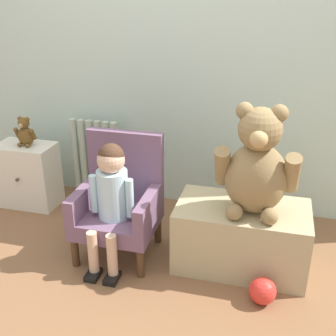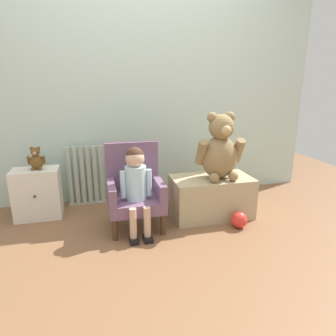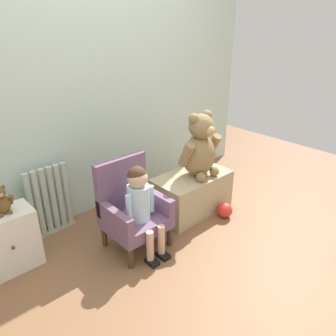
# 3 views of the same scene
# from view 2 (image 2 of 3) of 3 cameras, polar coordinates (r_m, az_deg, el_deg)

# --- Properties ---
(ground_plane) EXTENTS (6.00, 6.00, 0.00)m
(ground_plane) POSITION_cam_2_polar(r_m,az_deg,el_deg) (2.30, -0.82, -15.31)
(ground_plane) COLOR brown
(back_wall) EXTENTS (3.80, 0.05, 2.40)m
(back_wall) POSITION_cam_2_polar(r_m,az_deg,el_deg) (3.12, -6.03, 16.02)
(back_wall) COLOR silver
(back_wall) RESTS_ON ground_plane
(radiator) EXTENTS (0.37, 0.05, 0.60)m
(radiator) POSITION_cam_2_polar(r_m,az_deg,el_deg) (3.09, -15.35, -1.46)
(radiator) COLOR #AEBCA9
(radiator) RESTS_ON ground_plane
(small_dresser) EXTENTS (0.40, 0.27, 0.46)m
(small_dresser) POSITION_cam_2_polar(r_m,az_deg,el_deg) (2.96, -23.60, -4.48)
(small_dresser) COLOR silver
(small_dresser) RESTS_ON ground_plane
(child_armchair) EXTENTS (0.45, 0.41, 0.71)m
(child_armchair) POSITION_cam_2_polar(r_m,az_deg,el_deg) (2.55, -6.40, -4.11)
(child_armchair) COLOR #71516C
(child_armchair) RESTS_ON ground_plane
(child_figure) EXTENTS (0.25, 0.35, 0.71)m
(child_figure) POSITION_cam_2_polar(r_m,az_deg,el_deg) (2.40, -6.12, -2.00)
(child_figure) COLOR silver
(child_figure) RESTS_ON ground_plane
(low_bench) EXTENTS (0.72, 0.40, 0.37)m
(low_bench) POSITION_cam_2_polar(r_m,az_deg,el_deg) (2.79, 8.20, -5.41)
(low_bench) COLOR tan
(low_bench) RESTS_ON ground_plane
(large_teddy_bear) EXTENTS (0.43, 0.30, 0.59)m
(large_teddy_bear) POSITION_cam_2_polar(r_m,az_deg,el_deg) (2.65, 9.86, 3.41)
(large_teddy_bear) COLOR olive
(large_teddy_bear) RESTS_ON low_bench
(small_teddy_bear) EXTENTS (0.15, 0.10, 0.20)m
(small_teddy_bear) POSITION_cam_2_polar(r_m,az_deg,el_deg) (2.86, -23.81, 1.51)
(small_teddy_bear) COLOR brown
(small_teddy_bear) RESTS_ON small_dresser
(toy_ball) EXTENTS (0.14, 0.14, 0.14)m
(toy_ball) POSITION_cam_2_polar(r_m,az_deg,el_deg) (2.65, 13.40, -9.59)
(toy_ball) COLOR red
(toy_ball) RESTS_ON ground_plane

